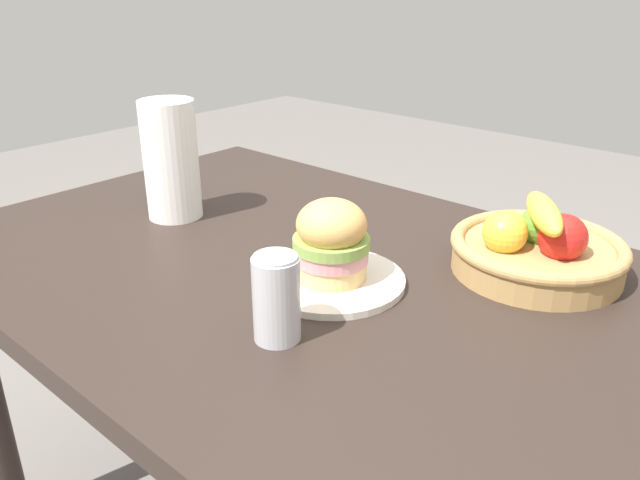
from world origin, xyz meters
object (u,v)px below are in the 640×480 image
(sandwich, at_px, (331,240))
(paper_towel_roll, at_px, (171,160))
(fruit_basket, at_px, (537,248))
(plate, at_px, (331,280))
(soda_can, at_px, (276,298))

(sandwich, height_order, paper_towel_roll, paper_towel_roll)
(fruit_basket, bearing_deg, paper_towel_roll, -160.20)
(sandwich, bearing_deg, plate, 90.00)
(fruit_basket, bearing_deg, soda_can, -112.36)
(soda_can, relative_size, paper_towel_roll, 0.53)
(sandwich, relative_size, paper_towel_roll, 0.55)
(fruit_basket, xyz_separation_m, paper_towel_roll, (-0.67, -0.24, 0.08))
(soda_can, xyz_separation_m, fruit_basket, (0.18, 0.44, -0.02))
(sandwich, xyz_separation_m, fruit_basket, (0.23, 0.26, -0.03))
(sandwich, relative_size, soda_can, 1.06)
(plate, height_order, soda_can, soda_can)
(soda_can, height_order, fruit_basket, fruit_basket)
(plate, bearing_deg, fruit_basket, 48.50)
(plate, height_order, fruit_basket, fruit_basket)
(plate, xyz_separation_m, fruit_basket, (0.23, 0.26, 0.04))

